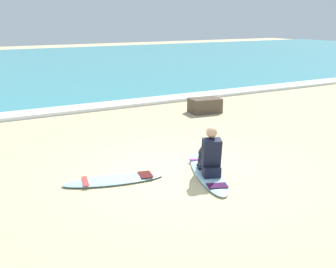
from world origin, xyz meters
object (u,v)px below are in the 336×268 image
object	(u,v)px
surfer_seated	(210,156)
shoreline_rock	(205,105)
surfboard_spare_near	(114,180)
surfboard_main	(207,172)

from	to	relation	value
surfer_seated	shoreline_rock	bearing A→B (deg)	56.38
surfboard_spare_near	surfer_seated	bearing A→B (deg)	-23.05
surfer_seated	shoreline_rock	world-z (taller)	surfer_seated
surfer_seated	shoreline_rock	size ratio (longest dim) A/B	0.99
surfer_seated	shoreline_rock	distance (m)	5.66
surfer_seated	surfboard_spare_near	world-z (taller)	surfer_seated
surfboard_main	shoreline_rock	xyz separation A→B (m)	(3.06, 4.54, 0.20)
surfer_seated	surfboard_spare_near	size ratio (longest dim) A/B	0.48
surfboard_spare_near	shoreline_rock	size ratio (longest dim) A/B	2.06
surfboard_main	surfboard_spare_near	distance (m)	1.83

